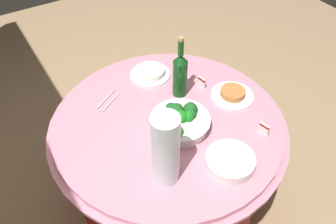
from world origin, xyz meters
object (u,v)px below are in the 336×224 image
at_px(decorative_fruit_vase, 166,152).
at_px(food_plate_rice, 150,73).
at_px(food_plate_peanuts, 232,94).
at_px(serving_tongs, 108,101).
at_px(broccoli_bowl, 180,121).
at_px(label_placard_front, 201,82).
at_px(wine_bottle, 180,74).
at_px(plate_stack, 230,161).
at_px(label_placard_mid, 264,128).

height_order(decorative_fruit_vase, food_plate_rice, decorative_fruit_vase).
bearing_deg(food_plate_peanuts, serving_tongs, 61.51).
bearing_deg(broccoli_bowl, label_placard_front, -54.05).
bearing_deg(decorative_fruit_vase, broccoli_bowl, -45.58).
relative_size(wine_bottle, decorative_fruit_vase, 0.99).
bearing_deg(wine_bottle, decorative_fruit_vase, 140.21).
distance_m(decorative_fruit_vase, serving_tongs, 0.56).
distance_m(wine_bottle, food_plate_rice, 0.24).
relative_size(plate_stack, wine_bottle, 0.62).
relative_size(plate_stack, label_placard_mid, 3.82).
height_order(broccoli_bowl, food_plate_rice, broccoli_bowl).
xyz_separation_m(wine_bottle, food_plate_peanuts, (-0.17, -0.22, -0.11)).
xyz_separation_m(serving_tongs, label_placard_front, (-0.15, -0.48, 0.03)).
distance_m(plate_stack, food_plate_rice, 0.71).
relative_size(serving_tongs, food_plate_rice, 0.73).
distance_m(food_plate_rice, label_placard_mid, 0.69).
bearing_deg(plate_stack, decorative_fruit_vase, 69.76).
distance_m(broccoli_bowl, label_placard_front, 0.32).
bearing_deg(plate_stack, broccoli_bowl, 10.63).
bearing_deg(broccoli_bowl, decorative_fruit_vase, 134.42).
bearing_deg(broccoli_bowl, label_placard_mid, -127.59).
bearing_deg(broccoli_bowl, food_plate_peanuts, -83.99).
bearing_deg(label_placard_mid, decorative_fruit_vase, 86.02).
xyz_separation_m(broccoli_bowl, label_placard_mid, (-0.23, -0.30, -0.01)).
distance_m(serving_tongs, food_plate_peanuts, 0.64).
distance_m(wine_bottle, serving_tongs, 0.39).
bearing_deg(label_placard_mid, label_placard_front, 5.80).
bearing_deg(label_placard_front, plate_stack, 156.93).
relative_size(plate_stack, serving_tongs, 1.32).
xyz_separation_m(broccoli_bowl, wine_bottle, (0.20, -0.13, 0.08)).
height_order(broccoli_bowl, label_placard_mid, broccoli_bowl).
relative_size(food_plate_peanuts, food_plate_rice, 1.00).
relative_size(decorative_fruit_vase, label_placard_mid, 6.18).
relative_size(plate_stack, food_plate_rice, 0.95).
xyz_separation_m(wine_bottle, serving_tongs, (0.14, 0.35, -0.12)).
height_order(wine_bottle, food_plate_rice, wine_bottle).
height_order(serving_tongs, label_placard_mid, label_placard_mid).
height_order(plate_stack, label_placard_mid, label_placard_mid).
distance_m(broccoli_bowl, plate_stack, 0.30).
bearing_deg(wine_bottle, label_placard_mid, -158.39).
bearing_deg(wine_bottle, food_plate_rice, 14.36).
distance_m(food_plate_peanuts, label_placard_front, 0.18).
height_order(serving_tongs, food_plate_peanuts, food_plate_peanuts).
relative_size(broccoli_bowl, serving_tongs, 1.75).
xyz_separation_m(plate_stack, decorative_fruit_vase, (0.10, 0.26, 0.14)).
bearing_deg(label_placard_front, wine_bottle, 84.29).
bearing_deg(label_placard_mid, serving_tongs, 42.00).
xyz_separation_m(decorative_fruit_vase, food_plate_peanuts, (0.24, -0.55, -0.14)).
bearing_deg(broccoli_bowl, plate_stack, -169.37).
height_order(label_placard_front, label_placard_mid, same).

